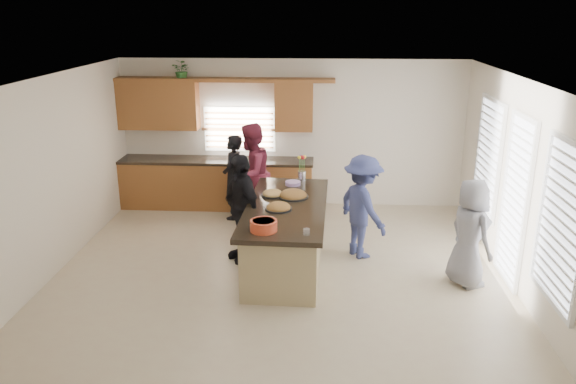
# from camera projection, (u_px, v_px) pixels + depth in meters

# --- Properties ---
(floor) EXTENTS (6.50, 6.50, 0.00)m
(floor) POSITION_uv_depth(u_px,v_px,m) (280.00, 269.00, 8.30)
(floor) COLOR #C8B994
(floor) RESTS_ON ground
(room_shell) EXTENTS (6.52, 6.02, 2.81)m
(room_shell) POSITION_uv_depth(u_px,v_px,m) (280.00, 144.00, 7.71)
(room_shell) COLOR silver
(room_shell) RESTS_ON ground
(back_cabinetry) EXTENTS (4.08, 0.66, 2.46)m
(back_cabinetry) POSITION_uv_depth(u_px,v_px,m) (214.00, 161.00, 10.69)
(back_cabinetry) COLOR #9A562C
(back_cabinetry) RESTS_ON ground
(right_wall_glazing) EXTENTS (0.06, 4.00, 2.25)m
(right_wall_glazing) POSITION_uv_depth(u_px,v_px,m) (517.00, 190.00, 7.57)
(right_wall_glazing) COLOR white
(right_wall_glazing) RESTS_ON ground
(island) EXTENTS (1.23, 2.73, 0.95)m
(island) POSITION_uv_depth(u_px,v_px,m) (286.00, 237.00, 8.32)
(island) COLOR tan
(island) RESTS_ON ground
(platter_front) EXTENTS (0.39, 0.39, 0.16)m
(platter_front) POSITION_uv_depth(u_px,v_px,m) (279.00, 208.00, 7.98)
(platter_front) COLOR black
(platter_front) RESTS_ON island
(platter_mid) EXTENTS (0.46, 0.46, 0.19)m
(platter_mid) POSITION_uv_depth(u_px,v_px,m) (293.00, 196.00, 8.49)
(platter_mid) COLOR black
(platter_mid) RESTS_ON island
(platter_back) EXTENTS (0.34, 0.34, 0.14)m
(platter_back) POSITION_uv_depth(u_px,v_px,m) (273.00, 194.00, 8.56)
(platter_back) COLOR black
(platter_back) RESTS_ON island
(salad_bowl) EXTENTS (0.35, 0.35, 0.14)m
(salad_bowl) POSITION_uv_depth(u_px,v_px,m) (264.00, 225.00, 7.20)
(salad_bowl) COLOR #D54727
(salad_bowl) RESTS_ON island
(clear_cup) EXTENTS (0.08, 0.08, 0.09)m
(clear_cup) POSITION_uv_depth(u_px,v_px,m) (306.00, 232.00, 7.07)
(clear_cup) COLOR white
(clear_cup) RESTS_ON island
(plate_stack) EXTENTS (0.25, 0.25, 0.05)m
(plate_stack) POSITION_uv_depth(u_px,v_px,m) (293.00, 183.00, 9.09)
(plate_stack) COLOR #AD87C5
(plate_stack) RESTS_ON island
(flower_vase) EXTENTS (0.14, 0.14, 0.43)m
(flower_vase) POSITION_uv_depth(u_px,v_px,m) (302.00, 168.00, 9.27)
(flower_vase) COLOR silver
(flower_vase) RESTS_ON island
(potted_plant) EXTENTS (0.44, 0.41, 0.38)m
(potted_plant) POSITION_uv_depth(u_px,v_px,m) (182.00, 70.00, 10.28)
(potted_plant) COLOR #34742E
(potted_plant) RESTS_ON back_cabinetry
(woman_left_back) EXTENTS (0.45, 0.62, 1.55)m
(woman_left_back) POSITION_uv_depth(u_px,v_px,m) (233.00, 177.00, 10.12)
(woman_left_back) COLOR black
(woman_left_back) RESTS_ON ground
(woman_left_mid) EXTENTS (0.98, 1.08, 1.80)m
(woman_left_mid) POSITION_uv_depth(u_px,v_px,m) (251.00, 174.00, 9.87)
(woman_left_mid) COLOR maroon
(woman_left_mid) RESTS_ON ground
(woman_left_front) EXTENTS (0.89, 1.03, 1.66)m
(woman_left_front) POSITION_uv_depth(u_px,v_px,m) (241.00, 208.00, 8.40)
(woman_left_front) COLOR black
(woman_left_front) RESTS_ON ground
(woman_right_back) EXTENTS (1.05, 1.20, 1.61)m
(woman_right_back) POSITION_uv_depth(u_px,v_px,m) (362.00, 207.00, 8.53)
(woman_right_back) COLOR navy
(woman_right_back) RESTS_ON ground
(woman_right_front) EXTENTS (0.75, 0.88, 1.53)m
(woman_right_front) POSITION_uv_depth(u_px,v_px,m) (470.00, 233.00, 7.64)
(woman_right_front) COLOR slate
(woman_right_front) RESTS_ON ground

